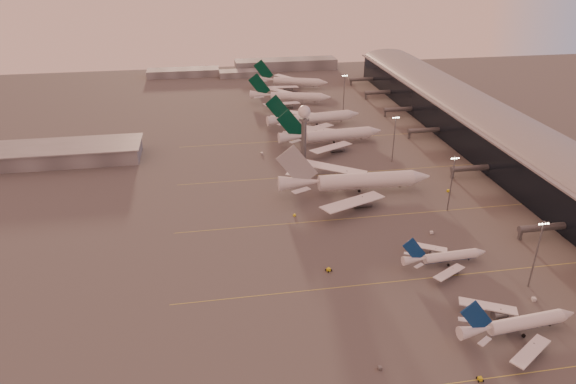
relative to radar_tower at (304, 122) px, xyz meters
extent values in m
plane|color=#4C4A4A|center=(-5.00, -120.00, -20.95)|extent=(700.00, 700.00, 0.00)
cube|color=gold|center=(25.00, -155.00, -20.94)|extent=(180.00, 0.25, 0.02)
cube|color=gold|center=(25.00, -110.00, -20.94)|extent=(180.00, 0.25, 0.02)
cube|color=gold|center=(25.00, -65.00, -20.94)|extent=(180.00, 0.25, 0.02)
cube|color=gold|center=(25.00, -20.00, -20.94)|extent=(180.00, 0.25, 0.02)
cube|color=gold|center=(25.00, 30.00, -20.94)|extent=(180.00, 0.25, 0.02)
cube|color=black|center=(103.00, -10.00, -11.95)|extent=(36.00, 360.00, 18.00)
cylinder|color=slate|center=(103.00, -10.00, -2.95)|extent=(10.08, 360.00, 10.08)
cube|color=slate|center=(103.00, -10.00, -2.75)|extent=(40.00, 362.00, 0.80)
cylinder|color=slate|center=(77.00, -92.00, -16.45)|extent=(22.00, 2.80, 2.80)
cube|color=slate|center=(67.00, -92.00, -18.75)|extent=(1.20, 1.20, 4.40)
cylinder|color=slate|center=(77.00, -34.00, -16.45)|extent=(22.00, 2.80, 2.80)
cube|color=slate|center=(67.00, -34.00, -18.75)|extent=(1.20, 1.20, 4.40)
cylinder|color=slate|center=(77.00, 22.00, -16.45)|extent=(22.00, 2.80, 2.80)
cube|color=slate|center=(67.00, 22.00, -18.75)|extent=(1.20, 1.20, 4.40)
cylinder|color=slate|center=(77.00, 64.00, -16.45)|extent=(22.00, 2.80, 2.80)
cube|color=slate|center=(67.00, 64.00, -18.75)|extent=(1.20, 1.20, 4.40)
cylinder|color=slate|center=(77.00, 106.00, -16.45)|extent=(22.00, 2.80, 2.80)
cube|color=slate|center=(67.00, 106.00, -18.75)|extent=(1.20, 1.20, 4.40)
cylinder|color=slate|center=(77.00, 146.00, -16.45)|extent=(22.00, 2.80, 2.80)
cube|color=slate|center=(67.00, 146.00, -18.75)|extent=(1.20, 1.20, 4.40)
cube|color=slate|center=(-125.00, 20.00, -16.95)|extent=(80.00, 25.00, 8.00)
cube|color=slate|center=(-125.00, 20.00, -12.75)|extent=(82.00, 27.00, 0.60)
cylinder|color=slate|center=(0.00, 0.00, -9.95)|extent=(2.60, 2.60, 22.00)
cylinder|color=slate|center=(0.00, 0.00, 1.55)|extent=(5.20, 5.20, 1.20)
sphere|color=white|center=(0.00, 0.00, 5.45)|extent=(6.40, 6.40, 6.40)
cylinder|color=slate|center=(0.00, 0.00, 9.15)|extent=(0.16, 0.16, 2.00)
cylinder|color=slate|center=(53.00, -120.00, -8.45)|extent=(0.56, 0.56, 25.00)
cube|color=slate|center=(53.00, -120.00, 3.55)|extent=(3.60, 0.25, 0.25)
sphere|color=#FFEABF|center=(51.50, -120.00, 3.15)|extent=(0.56, 0.56, 0.56)
sphere|color=#FFEABF|center=(52.50, -120.00, 3.15)|extent=(0.56, 0.56, 0.56)
sphere|color=#FFEABF|center=(53.50, -120.00, 3.15)|extent=(0.56, 0.56, 0.56)
sphere|color=#FFEABF|center=(54.50, -120.00, 3.15)|extent=(0.56, 0.56, 0.56)
cylinder|color=slate|center=(50.00, -65.00, -8.45)|extent=(0.56, 0.56, 25.00)
cube|color=slate|center=(50.00, -65.00, 3.55)|extent=(3.60, 0.25, 0.25)
sphere|color=#FFEABF|center=(48.50, -65.00, 3.15)|extent=(0.56, 0.56, 0.56)
sphere|color=#FFEABF|center=(49.50, -65.00, 3.15)|extent=(0.56, 0.56, 0.56)
sphere|color=#FFEABF|center=(50.50, -65.00, 3.15)|extent=(0.56, 0.56, 0.56)
sphere|color=#FFEABF|center=(51.50, -65.00, 3.15)|extent=(0.56, 0.56, 0.56)
cylinder|color=slate|center=(45.00, -10.00, -8.45)|extent=(0.56, 0.56, 25.00)
cube|color=slate|center=(45.00, -10.00, 3.55)|extent=(3.60, 0.25, 0.25)
sphere|color=#FFEABF|center=(43.50, -10.00, 3.15)|extent=(0.56, 0.56, 0.56)
sphere|color=#FFEABF|center=(44.50, -10.00, 3.15)|extent=(0.56, 0.56, 0.56)
sphere|color=#FFEABF|center=(45.50, -10.00, 3.15)|extent=(0.56, 0.56, 0.56)
sphere|color=#FFEABF|center=(46.50, -10.00, 3.15)|extent=(0.56, 0.56, 0.56)
cylinder|color=slate|center=(43.00, 80.00, -8.45)|extent=(0.56, 0.56, 25.00)
cube|color=slate|center=(43.00, 80.00, 3.55)|extent=(3.60, 0.25, 0.25)
sphere|color=#FFEABF|center=(41.50, 80.00, 3.15)|extent=(0.56, 0.56, 0.56)
sphere|color=#FFEABF|center=(42.50, 80.00, 3.15)|extent=(0.56, 0.56, 0.56)
sphere|color=#FFEABF|center=(43.50, 80.00, 3.15)|extent=(0.56, 0.56, 0.56)
sphere|color=#FFEABF|center=(44.50, 80.00, 3.15)|extent=(0.56, 0.56, 0.56)
cube|color=slate|center=(-65.00, 200.00, -17.95)|extent=(60.00, 18.00, 6.00)
cube|color=slate|center=(25.00, 210.00, -16.45)|extent=(90.00, 20.00, 9.00)
cube|color=slate|center=(-15.00, 190.00, -18.45)|extent=(40.00, 15.00, 5.00)
cylinder|color=white|center=(38.63, -140.29, -17.65)|extent=(24.00, 6.04, 4.04)
cylinder|color=navy|center=(38.63, -140.29, -18.56)|extent=(23.43, 4.87, 2.91)
cone|color=white|center=(52.75, -139.09, -17.65)|extent=(4.92, 4.42, 4.04)
cone|color=white|center=(21.84, -141.72, -17.15)|extent=(10.26, 4.87, 4.04)
cube|color=white|center=(33.66, -150.69, -18.36)|extent=(16.58, 12.66, 1.27)
cylinder|color=slate|center=(36.35, -148.10, -20.20)|extent=(4.80, 3.01, 2.63)
cube|color=slate|center=(36.35, -148.10, -19.07)|extent=(0.34, 0.29, 1.62)
cube|color=white|center=(31.98, -130.87, -18.36)|extent=(17.35, 10.41, 1.27)
cylinder|color=slate|center=(35.06, -132.97, -20.20)|extent=(4.80, 3.01, 2.63)
cube|color=slate|center=(35.06, -132.97, -19.07)|extent=(0.34, 0.29, 1.62)
cube|color=navy|center=(21.35, -141.76, -12.15)|extent=(11.08, 1.31, 12.05)
cube|color=white|center=(22.26, -146.29, -17.05)|extent=(4.83, 3.84, 0.27)
cube|color=white|center=(21.49, -137.13, -17.05)|extent=(4.91, 3.26, 0.27)
cylinder|color=black|center=(47.62, -139.53, -20.42)|extent=(0.53, 0.53, 1.06)
cylinder|color=black|center=(36.52, -138.12, -20.36)|extent=(1.21, 0.63, 1.17)
cylinder|color=black|center=(36.92, -142.78, -20.36)|extent=(1.21, 0.63, 1.17)
cylinder|color=white|center=(33.03, -102.98, -18.20)|extent=(19.94, 4.32, 3.37)
cylinder|color=navy|center=(33.03, -102.98, -18.96)|extent=(19.50, 3.36, 2.43)
cone|color=white|center=(44.83, -102.42, -18.20)|extent=(3.99, 3.55, 3.37)
cone|color=white|center=(18.99, -103.66, -17.78)|extent=(8.46, 3.77, 3.37)
cube|color=white|center=(28.57, -111.50, -18.79)|extent=(14.01, 10.18, 1.06)
cylinder|color=slate|center=(30.88, -109.43, -20.33)|extent=(3.93, 2.37, 2.19)
cube|color=slate|center=(30.88, -109.43, -19.38)|extent=(0.28, 0.23, 1.35)
cube|color=white|center=(27.77, -94.93, -18.79)|extent=(14.37, 9.11, 1.06)
cylinder|color=slate|center=(30.28, -96.77, -20.33)|extent=(3.93, 2.37, 2.19)
cube|color=slate|center=(30.28, -96.77, -19.38)|extent=(0.28, 0.23, 1.35)
cube|color=navy|center=(18.57, -103.68, -13.61)|extent=(9.26, 0.75, 10.05)
cube|color=white|center=(19.20, -107.48, -17.69)|extent=(4.05, 3.10, 0.22)
cube|color=white|center=(18.83, -99.83, -17.69)|extent=(4.09, 2.83, 0.22)
cylinder|color=black|center=(40.54, -102.62, -20.51)|extent=(0.44, 0.44, 0.89)
cylinder|color=black|center=(31.34, -101.11, -20.46)|extent=(1.00, 0.49, 0.98)
cylinder|color=black|center=(31.52, -105.01, -20.46)|extent=(1.00, 0.49, 0.98)
cylinder|color=white|center=(20.50, -42.18, -16.24)|extent=(43.64, 7.98, 6.79)
cylinder|color=white|center=(20.50, -42.18, -17.77)|extent=(42.72, 6.05, 4.89)
cone|color=white|center=(46.44, -42.89, -16.24)|extent=(8.60, 7.02, 6.79)
cone|color=white|center=(-10.34, -41.34, -15.39)|extent=(18.41, 7.29, 6.79)
cube|color=white|center=(9.41, -59.96, -17.43)|extent=(31.16, 20.36, 2.02)
cylinder|color=slate|center=(14.78, -55.84, -20.18)|extent=(8.53, 4.64, 4.42)
cube|color=slate|center=(14.78, -55.84, -18.62)|extent=(0.34, 0.28, 2.72)
cube|color=white|center=(10.40, -23.82, -17.43)|extent=(30.71, 21.69, 2.02)
cylinder|color=slate|center=(15.54, -28.24, -20.18)|extent=(8.53, 4.64, 4.42)
cube|color=slate|center=(15.54, -28.24, -18.62)|extent=(0.34, 0.28, 2.72)
cube|color=#A8ABB0|center=(-11.25, -41.31, -7.36)|extent=(18.83, 0.90, 20.16)
cube|color=white|center=(-10.93, -49.74, -15.22)|extent=(8.97, 6.35, 0.27)
cube|color=white|center=(-10.47, -32.92, -15.22)|extent=(8.92, 6.69, 0.27)
cylinder|color=black|center=(37.02, -42.64, -20.40)|extent=(0.55, 0.55, 1.10)
cylinder|color=black|center=(17.07, -39.68, -20.35)|extent=(1.22, 0.58, 1.21)
cylinder|color=black|center=(16.93, -44.50, -20.35)|extent=(1.22, 0.58, 1.21)
cylinder|color=white|center=(23.93, 21.16, -16.69)|extent=(37.74, 8.88, 6.03)
cylinder|color=white|center=(23.93, 21.16, -18.04)|extent=(36.87, 7.14, 4.34)
cone|color=white|center=(46.18, 22.88, -16.69)|extent=(7.68, 6.57, 6.03)
cone|color=white|center=(-2.53, 19.13, -15.93)|extent=(16.10, 7.22, 6.03)
cube|color=white|center=(15.95, 4.78, -17.74)|extent=(26.29, 19.86, 1.79)
cylinder|color=slate|center=(20.23, 8.83, -20.22)|extent=(7.52, 4.46, 3.92)
cube|color=slate|center=(20.23, 8.83, -18.80)|extent=(0.33, 0.28, 2.41)
cube|color=white|center=(13.54, 36.14, -17.74)|extent=(27.40, 16.63, 1.79)
cylinder|color=slate|center=(18.39, 32.78, -20.22)|extent=(7.52, 4.46, 3.92)
cube|color=slate|center=(18.39, 32.78, -18.80)|extent=(0.33, 0.28, 2.41)
cube|color=#023523|center=(-3.31, 19.07, -8.73)|extent=(16.57, 1.64, 17.85)
cube|color=white|center=(-2.23, 11.89, -15.78)|extent=(7.62, 6.00, 0.26)
cube|color=white|center=(-3.34, 26.32, -15.78)|extent=(7.73, 5.19, 0.26)
cylinder|color=black|center=(38.10, 22.26, -20.43)|extent=(0.52, 0.52, 1.04)
cylinder|color=black|center=(20.75, 23.21, -20.38)|extent=(1.18, 0.61, 1.14)
cylinder|color=black|center=(21.10, 18.65, -20.38)|extent=(1.18, 0.61, 1.14)
cylinder|color=white|center=(21.07, 53.28, -16.72)|extent=(37.55, 10.95, 5.98)
cylinder|color=white|center=(21.07, 53.28, -18.07)|extent=(36.59, 9.19, 4.31)
cone|color=white|center=(43.00, 56.28, -16.72)|extent=(7.92, 6.90, 5.98)
cone|color=white|center=(-5.00, 49.71, -15.97)|extent=(16.22, 8.03, 5.98)
cube|color=white|center=(14.14, 36.58, -17.77)|extent=(25.49, 20.80, 1.77)
cylinder|color=slate|center=(18.13, 40.85, -20.23)|extent=(7.64, 4.82, 3.89)
cube|color=slate|center=(18.13, 40.85, -18.81)|extent=(0.34, 0.30, 2.39)
cube|color=white|center=(9.91, 67.49, -17.77)|extent=(27.42, 15.15, 1.77)
cylinder|color=slate|center=(14.90, 64.45, -20.23)|extent=(7.64, 4.82, 3.89)
cube|color=slate|center=(14.90, 64.45, -18.81)|extent=(0.34, 0.30, 2.39)
cube|color=#023523|center=(-5.77, 49.60, -8.83)|extent=(16.35, 2.59, 17.70)
cube|color=white|center=(-4.29, 42.56, -15.82)|extent=(7.46, 6.23, 0.26)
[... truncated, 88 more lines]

